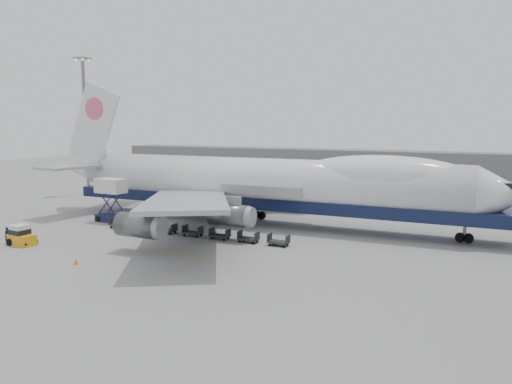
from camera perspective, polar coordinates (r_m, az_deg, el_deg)
The scene contains 16 objects.
ground at distance 56.95m, azimuth -3.97°, elevation -5.90°, with size 260.00×260.00×0.00m, color gray.
apron_line at distance 51.94m, azimuth -7.17°, elevation -7.31°, with size 60.00×0.15×0.01m, color gold.
hangar at distance 124.41m, azimuth 7.50°, elevation 3.26°, with size 110.00×8.00×7.00m, color slate.
floodlight_mast at distance 99.78m, azimuth -18.94°, elevation 7.93°, with size 2.40×2.40×25.43m.
airliner at distance 66.29m, azimuth 1.44°, elevation 1.04°, with size 67.00×55.30×19.98m.
catering_truck at distance 71.32m, azimuth -16.21°, elevation -0.57°, with size 4.56×3.30×5.98m.
baggage_tug at distance 61.82m, azimuth -25.27°, elevation -4.58°, with size 3.27×2.00×2.27m.
ground_worker at distance 63.12m, azimuth -26.51°, elevation -4.47°, with size 0.70×0.46×1.91m, color black.
traffic_cone at distance 51.69m, azimuth -19.91°, elevation -7.49°, with size 0.41×0.41×0.60m.
dolly_0 at distance 67.14m, azimuth -15.37°, elevation -3.56°, with size 2.30×1.35×1.30m.
dolly_1 at distance 64.85m, azimuth -12.85°, elevation -3.88°, with size 2.30×1.35×1.30m.
dolly_2 at distance 62.69m, azimuth -10.14°, elevation -4.21°, with size 2.30×1.35×1.30m.
dolly_3 at distance 60.68m, azimuth -7.24°, elevation -4.56°, with size 2.30×1.35×1.30m.
dolly_4 at distance 58.84m, azimuth -4.16°, elevation -4.91°, with size 2.30×1.35×1.30m.
dolly_5 at distance 57.18m, azimuth -0.87°, elevation -5.27°, with size 2.30×1.35×1.30m.
dolly_6 at distance 55.72m, azimuth 2.60°, elevation -5.63°, with size 2.30×1.35×1.30m.
Camera 1 is at (26.58, -48.47, 13.68)m, focal length 35.00 mm.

